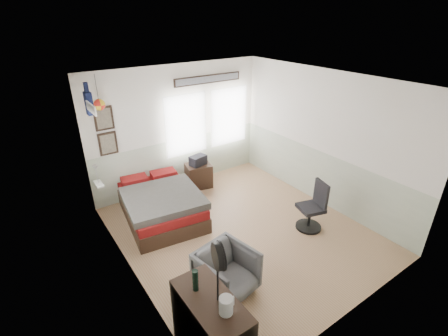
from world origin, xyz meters
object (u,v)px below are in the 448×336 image
at_px(armchair, 227,272).
at_px(task_chair, 313,210).
at_px(dresser, 211,329).
at_px(nightstand, 199,175).
at_px(bed, 161,204).

distance_m(armchair, task_chair, 2.19).
relative_size(dresser, nightstand, 1.83).
height_order(armchair, task_chair, task_chair).
relative_size(bed, nightstand, 3.70).
relative_size(dresser, task_chair, 1.07).
relative_size(armchair, nightstand, 1.37).
relative_size(dresser, armchair, 1.34).
bearing_deg(armchair, task_chair, -1.63).
relative_size(bed, task_chair, 2.16).
height_order(bed, dresser, dresser).
xyz_separation_m(armchair, nightstand, (1.27, 2.90, -0.07)).
distance_m(dresser, nightstand, 4.11).
height_order(bed, armchair, armchair).
bearing_deg(nightstand, armchair, -101.19).
distance_m(nightstand, task_chair, 2.71).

